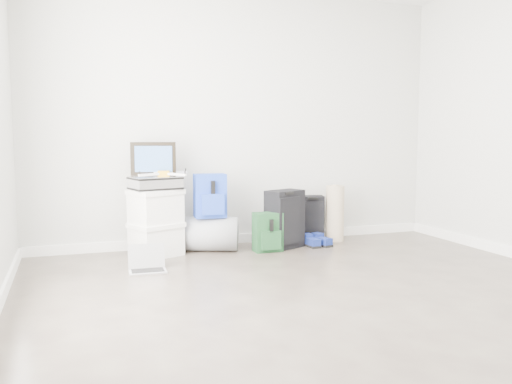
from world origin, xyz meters
name	(u,v)px	position (x,y,z in m)	size (l,w,h in m)	color
ground	(355,312)	(0.00, 0.00, 0.00)	(5.00, 5.00, 0.00)	#372D28
room_envelope	(358,49)	(0.00, 0.02, 1.72)	(4.52, 5.02, 2.71)	beige
boxes_stack	(156,223)	(-0.98, 2.14, 0.33)	(0.57, 0.53, 0.65)	white
briefcase	(155,183)	(-0.98, 2.14, 0.71)	(0.44, 0.33, 0.13)	#B2B2B7
painting	(153,159)	(-0.98, 2.24, 0.94)	(0.43, 0.16, 0.33)	black
drone	(164,174)	(-0.90, 2.12, 0.81)	(0.53, 0.53, 0.05)	gold
duffel_bag	(210,234)	(-0.43, 2.20, 0.17)	(0.35, 0.35, 0.56)	gray
blue_backpack	(210,197)	(-0.43, 2.17, 0.56)	(0.32, 0.25, 0.44)	#1B4BB2
large_suitcase	(285,219)	(0.34, 2.08, 0.30)	(0.45, 0.38, 0.61)	black
green_backpack	(268,233)	(0.12, 1.98, 0.19)	(0.28, 0.21, 0.40)	#143822
carry_on	(309,218)	(0.76, 2.37, 0.25)	(0.36, 0.28, 0.50)	black
shoes	(316,242)	(0.69, 2.06, 0.04)	(0.28, 0.29, 0.09)	black
rolled_rug	(335,213)	(1.02, 2.26, 0.31)	(0.20, 0.20, 0.62)	tan
laptop	(147,265)	(-1.15, 1.57, 0.05)	(0.33, 0.24, 0.23)	silver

